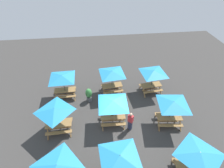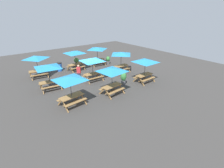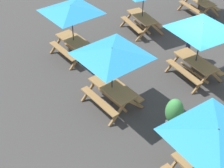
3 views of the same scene
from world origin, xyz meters
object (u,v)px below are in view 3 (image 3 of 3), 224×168
at_px(picnic_table_1, 112,56).
at_px(potted_plant_0, 174,115).
at_px(picnic_table_0, 71,13).
at_px(picnic_table_4, 216,139).
at_px(picnic_table_7, 202,31).
at_px(person_standing, 189,39).

distance_m(picnic_table_1, potted_plant_0, 2.61).
xyz_separation_m(picnic_table_0, picnic_table_4, (-7.61, 0.18, 0.00)).
relative_size(picnic_table_4, picnic_table_7, 1.00).
height_order(picnic_table_7, potted_plant_0, picnic_table_7).
height_order(picnic_table_1, potted_plant_0, picnic_table_1).
xyz_separation_m(picnic_table_1, picnic_table_4, (-4.11, -0.16, 0.00)).
distance_m(picnic_table_0, picnic_table_1, 3.51).
bearing_deg(picnic_table_0, potted_plant_0, 179.83).
bearing_deg(person_standing, picnic_table_0, -80.58).
bearing_deg(picnic_table_4, picnic_table_7, -43.22).
height_order(picnic_table_4, picnic_table_7, same).
xyz_separation_m(picnic_table_7, person_standing, (1.15, -0.72, -1.10)).
distance_m(picnic_table_0, potted_plant_0, 5.74).
height_order(picnic_table_0, picnic_table_4, same).
relative_size(picnic_table_0, person_standing, 1.68).
xyz_separation_m(picnic_table_7, potted_plant_0, (-1.73, 2.61, -1.29)).
bearing_deg(picnic_table_0, picnic_table_7, -146.32).
xyz_separation_m(picnic_table_0, picnic_table_7, (-3.83, -3.19, 0.00)).
bearing_deg(picnic_table_1, picnic_table_7, -101.42).
height_order(picnic_table_0, potted_plant_0, picnic_table_0).
distance_m(picnic_table_1, picnic_table_7, 3.54).
relative_size(picnic_table_4, potted_plant_0, 2.21).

